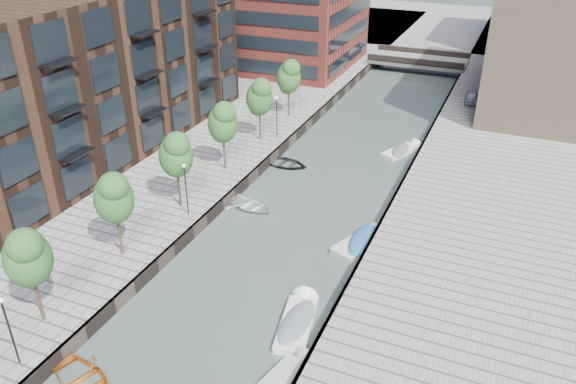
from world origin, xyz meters
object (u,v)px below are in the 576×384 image
Objects in this scene: bridge at (418,60)px; sloop_2 at (83,384)px; tree_3 at (176,153)px; sloop_3 at (250,207)px; motorboat_3 at (367,240)px; motorboat_4 at (403,150)px; tree_2 at (113,196)px; tree_1 at (27,255)px; sloop_4 at (285,165)px; tree_5 at (259,96)px; car at (472,97)px; tree_4 at (223,121)px; motorboat_1 at (298,320)px; tree_6 at (289,76)px.

bridge is 63.34m from sloop_2.
tree_3 is 7.49m from sloop_3.
motorboat_4 is at bearing 94.10° from motorboat_3.
motorboat_4 is at bearing 63.18° from tree_2.
tree_1 is 26.22m from sloop_4.
sloop_3 is at bearing 76.45° from tree_1.
sloop_3 is (4.16, -10.74, -5.31)m from tree_5.
tree_2 is 1.65× the size of car.
tree_4 is 1.00× the size of tree_5.
tree_2 is 14.00m from tree_4.
car reaches higher than motorboat_1.
tree_5 is at bearing 27.26° from sloop_2.
sloop_4 is at bearing 115.42° from motorboat_1.
tree_5 and tree_6 have the same top height.
tree_6 is at bearing 90.00° from tree_4.
motorboat_3 is at bearing -8.98° from sloop_2.
sloop_4 is at bearing 72.08° from tree_3.
tree_4 is at bearing 90.00° from tree_2.
tree_1 is 7.00m from tree_2.
tree_2 is 1.39× the size of sloop_3.
tree_1 and tree_3 have the same top height.
car is at bearing 83.98° from motorboat_3.
tree_1 is 1.00× the size of tree_5.
tree_3 is at bearing 90.00° from tree_1.
motorboat_1 reaches higher than sloop_4.
sloop_4 is at bearing -142.28° from motorboat_4.
tree_1 and tree_4 have the same top height.
motorboat_3 is (14.10, -11.95, -5.09)m from tree_5.
bridge is 2.18× the size of tree_4.
motorboat_3 is (14.10, -4.95, -5.09)m from tree_4.
bridge reaches higher than sloop_3.
car is (13.65, 21.43, 1.61)m from sloop_4.
motorboat_3 is (5.60, -44.95, -1.17)m from bridge.
sloop_3 is at bearing 67.93° from tree_2.
tree_6 is (0.00, 35.00, 0.00)m from tree_1.
tree_5 is at bearing -104.44° from bridge.
motorboat_4 is (8.46, 34.74, 0.18)m from sloop_2.
car is at bearing 56.14° from tree_4.
tree_2 is at bearing -116.82° from motorboat_4.
sloop_2 is at bearing -64.14° from tree_2.
tree_3 and tree_5 have the same top height.
tree_3 is 15.13m from motorboat_3.
tree_1 reaches higher than sloop_4.
tree_1 and tree_6 have the same top height.
tree_3 is 1.00× the size of tree_5.
motorboat_3 is (1.35, 9.70, 0.01)m from motorboat_1.
tree_1 is 7.27m from sloop_2.
tree_4 is at bearing -102.00° from bridge.
tree_6 is 31.77m from motorboat_1.
tree_5 is 14.62m from motorboat_4.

